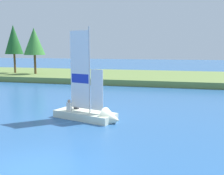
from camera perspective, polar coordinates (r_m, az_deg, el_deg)
The scene contains 5 objects.
ground_plane at distance 10.36m, azimuth -16.38°, elevation -16.57°, with size 200.00×200.00×0.00m, color #2D609E.
shore_bank at distance 37.75m, azimuth 6.88°, elevation 2.29°, with size 80.00×14.94×0.71m, color olive.
shoreline_tree_left at distance 42.23m, azimuth -20.36°, elevation 9.59°, with size 2.63×2.63×7.03m.
shoreline_tree_midleft at distance 39.71m, azimuth -16.36°, elevation 9.44°, with size 2.99×2.99×6.49m.
sailboat at distance 16.18m, azimuth -3.84°, elevation -5.62°, with size 4.63×2.62×6.03m.
Camera 1 is at (4.97, -8.01, 4.31)m, focal length 42.62 mm.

